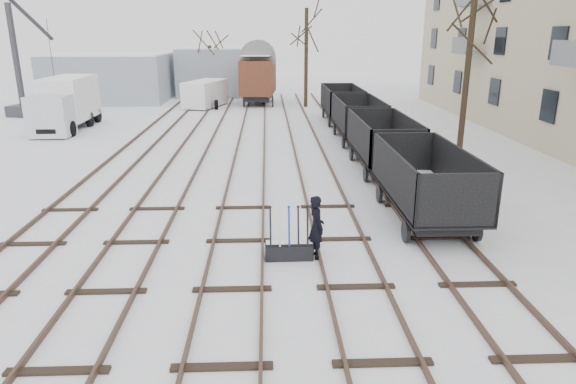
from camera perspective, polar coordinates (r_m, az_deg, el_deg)
name	(u,v)px	position (r m, az deg, el deg)	size (l,w,h in m)	color
ground	(232,290)	(12.65, -6.21, -10.81)	(120.00, 120.00, 0.00)	white
tracks	(250,156)	(25.51, -4.29, 4.02)	(13.90, 52.00, 0.16)	black
shed_left	(110,77)	(49.29, -19.13, 11.94)	(10.00, 8.00, 4.10)	#959FA8
shed_right	(216,71)	(51.49, -7.99, 13.13)	(7.00, 6.00, 4.50)	#959FA8
ground_frame	(289,249)	(14.07, 0.11, -6.38)	(1.31, 0.44, 1.49)	black
worker	(316,227)	(13.98, 3.18, -3.90)	(0.65, 0.42, 1.78)	black
freight_wagon_a	(424,193)	(17.32, 14.92, -0.16)	(2.32, 5.80, 2.37)	black
freight_wagon_b	(382,150)	(23.30, 10.42, 4.60)	(2.32, 5.80, 2.37)	black
freight_wagon_c	(358,125)	(29.45, 7.75, 7.38)	(2.32, 5.80, 2.37)	black
freight_wagon_d	(342,109)	(35.69, 5.99, 9.19)	(2.32, 5.80, 2.37)	black
box_van_wagon	(258,76)	(44.46, -3.32, 12.80)	(3.35, 5.64, 4.12)	black
lorry	(66,103)	(35.44, -23.47, 9.03)	(2.37, 7.12, 3.22)	black
panel_van	(206,93)	(43.30, -9.15, 10.77)	(3.49, 5.24, 2.13)	white
crane	(21,83)	(42.82, -27.53, 10.65)	(2.18, 5.31, 8.90)	#313237
tree_near	(467,77)	(27.33, 19.24, 11.99)	(0.30, 0.30, 7.64)	black
tree_far_left	(211,72)	(48.89, -8.57, 13.02)	(0.30, 0.30, 4.74)	black
tree_far_right	(306,59)	(42.74, 2.03, 14.60)	(0.30, 0.30, 7.73)	black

